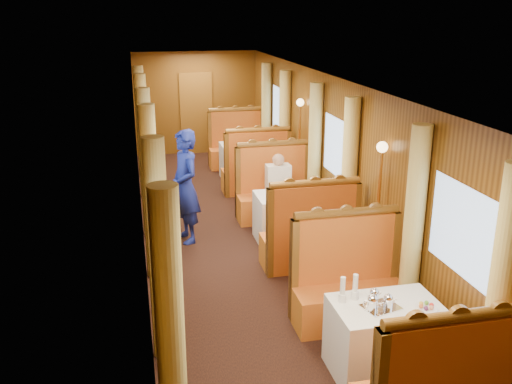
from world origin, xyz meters
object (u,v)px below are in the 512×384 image
object	(u,v)px
table_mid	(290,217)
banquette_far_aft	(237,148)
banquette_mid_aft	(274,195)
teapot_right	(388,304)
banquette_near_aft	(348,287)
rose_vase_far	(245,136)
passenger	(279,182)
table_far	(246,161)
tea_tray	(381,307)
banquette_far_fwd	(256,172)
table_near	(385,339)
steward	(185,187)
banquette_mid_fwd	(310,239)
fruit_plate	(426,307)
teapot_back	(374,298)
rose_vase_mid	(288,184)
teapot_left	(372,305)

from	to	relation	value
table_mid	banquette_far_aft	xyz separation A→B (m)	(0.00, 4.51, 0.05)
banquette_mid_aft	teapot_right	xyz separation A→B (m)	(-0.04, -4.59, 0.39)
banquette_near_aft	teapot_right	world-z (taller)	banquette_near_aft
teapot_right	rose_vase_far	world-z (taller)	rose_vase_far
teapot_right	passenger	world-z (taller)	passenger
table_far	tea_tray	bearing A→B (deg)	-90.71
table_far	banquette_far_fwd	xyz separation A→B (m)	(0.00, -1.01, 0.05)
table_near	banquette_mid_aft	xyz separation A→B (m)	(0.00, 4.51, 0.05)
teapot_right	steward	distance (m)	4.20
banquette_near_aft	banquette_far_aft	world-z (taller)	same
passenger	teapot_right	bearing A→B (deg)	-90.49
table_near	banquette_mid_fwd	xyz separation A→B (m)	(0.00, 2.49, 0.05)
table_near	steward	bearing A→B (deg)	112.43
banquette_far_fwd	fruit_plate	world-z (taller)	banquette_far_fwd
table_far	steward	xyz separation A→B (m)	(-1.58, -3.17, 0.51)
table_near	banquette_far_aft	bearing A→B (deg)	90.00
rose_vase_far	banquette_far_fwd	bearing A→B (deg)	-89.59
table_mid	teapot_back	size ratio (longest dim) A/B	7.02
banquette_mid_aft	banquette_near_aft	bearing A→B (deg)	-90.00
rose_vase_mid	passenger	distance (m)	0.75
banquette_mid_fwd	rose_vase_far	bearing A→B (deg)	90.09
table_near	table_far	size ratio (longest dim) A/B	1.00
table_near	rose_vase_mid	distance (m)	3.54
teapot_left	fruit_plate	bearing A→B (deg)	12.75
banquette_mid_aft	passenger	world-z (taller)	banquette_mid_aft
fruit_plate	passenger	distance (m)	4.39
rose_vase_far	table_far	bearing A→B (deg)	47.26
table_far	steward	distance (m)	3.58
table_far	table_mid	bearing A→B (deg)	-90.00
banquette_mid_aft	rose_vase_mid	world-z (taller)	banquette_mid_aft
teapot_back	teapot_right	bearing A→B (deg)	-76.92
teapot_right	banquette_near_aft	bearing A→B (deg)	83.96
table_far	passenger	world-z (taller)	passenger
banquette_mid_fwd	teapot_left	xyz separation A→B (m)	(-0.20, -2.57, 0.39)
table_near	banquette_far_aft	xyz separation A→B (m)	(0.00, 8.01, 0.05)
banquette_mid_fwd	table_far	world-z (taller)	banquette_mid_fwd
table_mid	banquette_far_fwd	size ratio (longest dim) A/B	0.78
banquette_mid_fwd	rose_vase_far	xyz separation A→B (m)	(-0.01, 4.51, 0.50)
banquette_far_aft	banquette_mid_aft	bearing A→B (deg)	-90.00
table_near	table_far	xyz separation A→B (m)	(0.00, 7.00, 0.00)
banquette_mid_fwd	rose_vase_far	size ratio (longest dim) A/B	3.72
banquette_far_fwd	rose_vase_far	size ratio (longest dim) A/B	3.72
banquette_mid_aft	banquette_far_fwd	world-z (taller)	same
banquette_mid_fwd	passenger	world-z (taller)	banquette_mid_fwd
rose_vase_far	table_mid	bearing A→B (deg)	-89.88
table_far	tea_tray	size ratio (longest dim) A/B	3.09
fruit_plate	rose_vase_mid	distance (m)	3.67
banquette_mid_fwd	table_near	bearing A→B (deg)	-90.00
table_mid	banquette_mid_aft	world-z (taller)	banquette_mid_aft
banquette_far_fwd	fruit_plate	size ratio (longest dim) A/B	6.05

